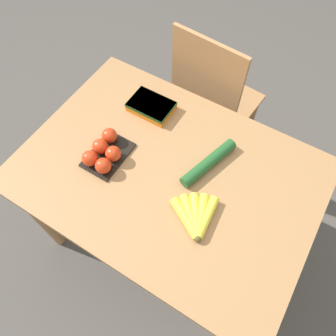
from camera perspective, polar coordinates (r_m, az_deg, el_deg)
name	(u,v)px	position (r m, az deg, el deg)	size (l,w,h in m)	color
ground_plane	(168,235)	(2.02, 0.00, -11.54)	(12.00, 12.00, 0.00)	#4C4742
dining_table	(168,185)	(1.41, 0.00, -2.99)	(1.19, 0.84, 0.77)	#9E7044
chair	(212,102)	(1.90, 7.69, 11.32)	(0.45, 0.44, 0.99)	#A87547
banana_bunch	(196,217)	(1.21, 4.87, -8.49)	(0.17, 0.19, 0.04)	brown
tomato_pack	(104,152)	(1.34, -11.06, 2.70)	(0.14, 0.21, 0.07)	black
carrot_bag	(151,106)	(1.48, -2.95, 10.75)	(0.19, 0.13, 0.04)	orange
cucumber_near	(209,163)	(1.32, 7.09, 0.92)	(0.12, 0.28, 0.05)	#1E5123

